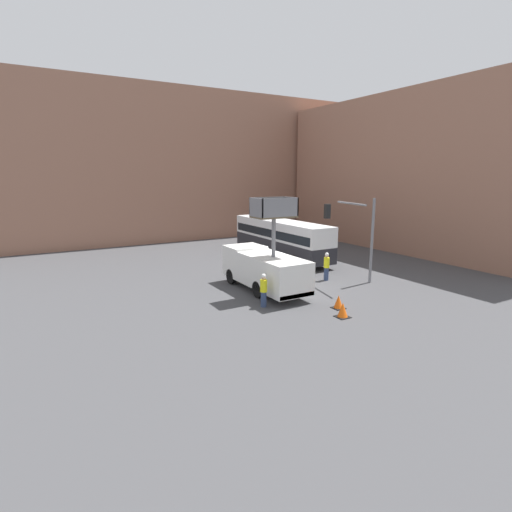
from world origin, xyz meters
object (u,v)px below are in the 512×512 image
at_px(utility_truck, 264,267).
at_px(road_worker_directing, 326,266).
at_px(traffic_light_pole, 356,227).
at_px(traffic_cone_near_truck, 338,302).
at_px(city_bus, 281,236).
at_px(road_worker_near_truck, 264,290).
at_px(traffic_cone_mid_road, 343,310).

relative_size(utility_truck, road_worker_directing, 3.66).
xyz_separation_m(traffic_light_pole, traffic_cone_near_truck, (-4.15, -3.27, -3.48)).
xyz_separation_m(city_bus, road_worker_near_truck, (-8.03, -10.49, -0.98)).
bearing_deg(road_worker_near_truck, utility_truck, 79.93).
height_order(city_bus, road_worker_near_truck, city_bus).
relative_size(road_worker_directing, traffic_cone_near_truck, 2.65).
height_order(traffic_light_pole, road_worker_near_truck, traffic_light_pole).
bearing_deg(utility_truck, road_worker_near_truck, -121.24).
distance_m(traffic_cone_near_truck, traffic_cone_mid_road, 1.38).
xyz_separation_m(city_bus, traffic_light_pole, (-0.52, -9.47, 1.91)).
bearing_deg(road_worker_directing, traffic_light_pole, 85.43).
bearing_deg(city_bus, utility_truck, 148.68).
bearing_deg(road_worker_near_truck, city_bus, 73.74).
bearing_deg(traffic_cone_near_truck, traffic_light_pole, 38.24).
relative_size(traffic_light_pole, traffic_cone_near_truck, 7.68).
bearing_deg(traffic_cone_mid_road, road_worker_directing, 56.79).
relative_size(utility_truck, city_bus, 0.60).
xyz_separation_m(city_bus, traffic_cone_near_truck, (-4.67, -12.74, -1.57)).
distance_m(city_bus, traffic_cone_mid_road, 15.00).
xyz_separation_m(traffic_light_pole, traffic_cone_mid_road, (-4.89, -4.43, -3.46)).
relative_size(city_bus, traffic_cone_near_truck, 16.16).
xyz_separation_m(utility_truck, traffic_cone_mid_road, (1.01, -6.06, -1.13)).
relative_size(road_worker_near_truck, traffic_cone_near_truck, 2.54).
bearing_deg(utility_truck, traffic_cone_mid_road, -80.52).
distance_m(utility_truck, city_bus, 10.14).
height_order(city_bus, traffic_cone_mid_road, city_bus).
bearing_deg(traffic_light_pole, utility_truck, 164.56).
distance_m(utility_truck, road_worker_directing, 5.02).
bearing_deg(road_worker_directing, road_worker_near_truck, -11.33).
bearing_deg(traffic_cone_mid_road, traffic_cone_near_truck, 57.41).
bearing_deg(traffic_light_pole, city_bus, 86.85).
bearing_deg(traffic_cone_near_truck, road_worker_directing, 56.65).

